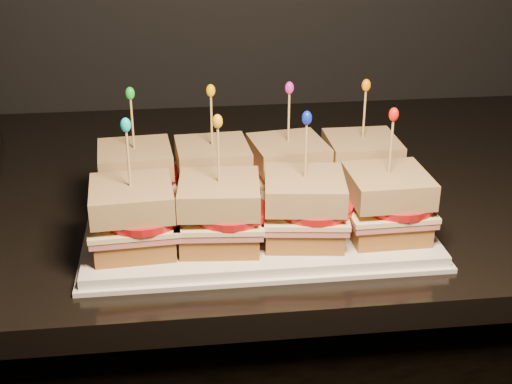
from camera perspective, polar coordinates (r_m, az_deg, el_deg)
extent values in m
cube|color=black|center=(1.14, 6.71, 0.76)|extent=(2.53, 0.75, 0.04)
cube|color=white|center=(0.94, 0.00, -2.55)|extent=(0.43, 0.27, 0.02)
cube|color=white|center=(0.95, 0.00, -2.87)|extent=(0.45, 0.28, 0.01)
cube|color=brown|center=(0.99, -9.44, -0.23)|extent=(0.10, 0.10, 0.03)
cube|color=#B75F5F|center=(0.98, -9.51, 0.67)|extent=(0.11, 0.11, 0.01)
cube|color=#F8E7AA|center=(0.98, -9.54, 1.05)|extent=(0.11, 0.11, 0.01)
cylinder|color=red|center=(0.97, -8.87, 1.35)|extent=(0.09, 0.09, 0.01)
cube|color=#5F3411|center=(0.96, -9.65, 2.59)|extent=(0.10, 0.10, 0.03)
cylinder|color=tan|center=(0.95, -9.85, 5.18)|extent=(0.00, 0.00, 0.09)
ellipsoid|color=green|center=(0.94, -10.04, 7.78)|extent=(0.01, 0.01, 0.02)
cube|color=brown|center=(0.98, -3.43, 0.07)|extent=(0.10, 0.10, 0.03)
cube|color=#B75F5F|center=(0.98, -3.45, 0.97)|extent=(0.11, 0.10, 0.01)
cube|color=#F8E7AA|center=(0.98, -3.46, 1.35)|extent=(0.11, 0.11, 0.01)
cylinder|color=red|center=(0.97, -2.74, 1.66)|extent=(0.09, 0.09, 0.01)
cube|color=#5F3411|center=(0.96, -3.50, 2.89)|extent=(0.10, 0.10, 0.03)
cylinder|color=tan|center=(0.95, -3.57, 5.49)|extent=(0.00, 0.00, 0.09)
ellipsoid|color=#EDA901|center=(0.93, -3.65, 8.10)|extent=(0.01, 0.01, 0.02)
cube|color=brown|center=(1.00, 2.53, 0.36)|extent=(0.11, 0.11, 0.03)
cube|color=#B75F5F|center=(0.99, 2.55, 1.26)|extent=(0.12, 0.11, 0.01)
cube|color=#F8E7AA|center=(0.99, 2.55, 1.64)|extent=(0.12, 0.11, 0.01)
cylinder|color=red|center=(0.98, 3.31, 1.94)|extent=(0.09, 0.09, 0.01)
cube|color=#5F3411|center=(0.98, 2.58, 3.17)|extent=(0.11, 0.11, 0.03)
cylinder|color=tan|center=(0.96, 2.64, 5.74)|extent=(0.00, 0.00, 0.09)
ellipsoid|color=#CD1CA1|center=(0.95, 2.69, 8.32)|extent=(0.01, 0.01, 0.02)
cube|color=brown|center=(1.02, 8.30, 0.64)|extent=(0.09, 0.09, 0.03)
cube|color=#B75F5F|center=(1.01, 8.36, 1.53)|extent=(0.10, 0.10, 0.01)
cube|color=#F8E7AA|center=(1.01, 8.38, 1.89)|extent=(0.11, 0.10, 0.01)
cylinder|color=red|center=(1.00, 9.15, 2.19)|extent=(0.09, 0.09, 0.01)
cube|color=#5F3411|center=(1.00, 8.48, 3.39)|extent=(0.10, 0.10, 0.03)
cylinder|color=tan|center=(0.98, 8.64, 5.91)|extent=(0.00, 0.00, 0.09)
ellipsoid|color=orange|center=(0.97, 8.81, 8.44)|extent=(0.01, 0.01, 0.02)
cube|color=brown|center=(0.87, -9.69, -3.62)|extent=(0.10, 0.10, 0.03)
cube|color=#B75F5F|center=(0.87, -9.76, -2.62)|extent=(0.11, 0.11, 0.01)
cube|color=#F8E7AA|center=(0.86, -9.80, -2.21)|extent=(0.11, 0.11, 0.01)
cylinder|color=red|center=(0.85, -9.04, -1.90)|extent=(0.09, 0.09, 0.01)
cube|color=#5F3411|center=(0.85, -9.93, -0.51)|extent=(0.10, 0.10, 0.03)
cylinder|color=tan|center=(0.83, -10.16, 2.38)|extent=(0.00, 0.00, 0.09)
ellipsoid|color=#0AC9CB|center=(0.82, -10.39, 5.30)|extent=(0.01, 0.01, 0.02)
cube|color=brown|center=(0.87, -2.89, -3.28)|extent=(0.10, 0.10, 0.03)
cube|color=#B75F5F|center=(0.87, -2.91, -2.28)|extent=(0.11, 0.11, 0.01)
cube|color=#F8E7AA|center=(0.86, -2.92, -1.87)|extent=(0.11, 0.11, 0.01)
cylinder|color=red|center=(0.85, -2.10, -1.55)|extent=(0.09, 0.09, 0.01)
cube|color=#5F3411|center=(0.85, -2.96, -0.16)|extent=(0.10, 0.10, 0.03)
cylinder|color=tan|center=(0.83, -3.03, 2.73)|extent=(0.00, 0.00, 0.09)
ellipsoid|color=#F3A511|center=(0.82, -3.10, 5.67)|extent=(0.01, 0.01, 0.02)
cube|color=brown|center=(0.89, 3.82, -2.90)|extent=(0.10, 0.10, 0.03)
cube|color=#B75F5F|center=(0.88, 3.85, -1.92)|extent=(0.11, 0.11, 0.01)
cube|color=#F8E7AA|center=(0.87, 3.86, -1.51)|extent=(0.12, 0.11, 0.01)
cylinder|color=red|center=(0.87, 4.72, -1.19)|extent=(0.09, 0.09, 0.01)
cube|color=#5F3411|center=(0.86, 3.91, 0.18)|extent=(0.11, 0.11, 0.03)
cylinder|color=tan|center=(0.84, 4.00, 3.04)|extent=(0.00, 0.00, 0.09)
ellipsoid|color=#0C22D3|center=(0.83, 4.09, 5.94)|extent=(0.01, 0.01, 0.02)
cube|color=brown|center=(0.91, 10.25, -2.50)|extent=(0.10, 0.10, 0.03)
cube|color=#B75F5F|center=(0.90, 10.33, -1.54)|extent=(0.11, 0.10, 0.01)
cube|color=#F8E7AA|center=(0.90, 10.37, -1.14)|extent=(0.11, 0.10, 0.01)
cylinder|color=red|center=(0.89, 11.25, -0.83)|extent=(0.09, 0.09, 0.01)
cube|color=#5F3411|center=(0.89, 10.50, 0.51)|extent=(0.10, 0.10, 0.03)
cylinder|color=tan|center=(0.87, 10.73, 3.30)|extent=(0.00, 0.00, 0.09)
ellipsoid|color=red|center=(0.85, 10.97, 6.11)|extent=(0.01, 0.01, 0.02)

